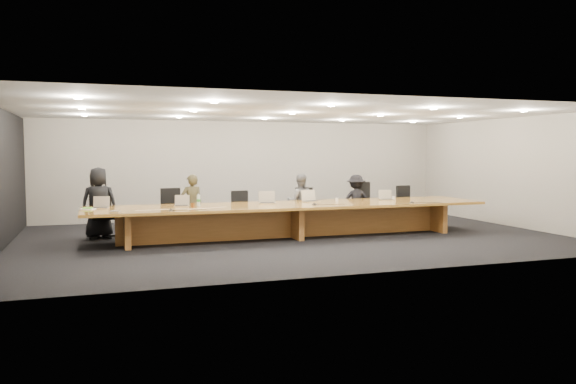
{
  "coord_description": "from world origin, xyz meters",
  "views": [
    {
      "loc": [
        -4.12,
        -11.86,
        1.9
      ],
      "look_at": [
        0.0,
        0.3,
        1.0
      ],
      "focal_mm": 35.0,
      "sensor_mm": 36.0,
      "label": 1
    }
  ],
  "objects_px": {
    "laptop_b": "(182,200)",
    "laptop_d": "(311,196)",
    "water_bottle": "(199,200)",
    "chair_mid_right": "(306,208)",
    "mic_center": "(314,204)",
    "chair_far_right": "(408,204)",
    "laptop_e": "(387,195)",
    "conference_table": "(292,214)",
    "person_b": "(192,204)",
    "amber_mug": "(193,205)",
    "chair_far_left": "(102,213)",
    "av_box": "(115,211)",
    "person_a": "(99,203)",
    "laptop_a": "(100,202)",
    "chair_mid_left": "(243,211)",
    "laptop_c": "(267,197)",
    "mic_left": "(171,210)",
    "mic_right": "(412,202)",
    "person_c": "(300,202)",
    "paper_cup_far": "(394,198)",
    "chair_left": "(173,211)",
    "paper_cup_near": "(337,200)",
    "chair_right": "(369,204)"
  },
  "relations": [
    {
      "from": "laptop_b",
      "to": "laptop_d",
      "type": "bearing_deg",
      "value": 16.43
    },
    {
      "from": "water_bottle",
      "to": "chair_mid_right",
      "type": "bearing_deg",
      "value": 19.21
    },
    {
      "from": "water_bottle",
      "to": "mic_center",
      "type": "height_order",
      "value": "water_bottle"
    },
    {
      "from": "chair_far_right",
      "to": "laptop_e",
      "type": "height_order",
      "value": "chair_far_right"
    },
    {
      "from": "conference_table",
      "to": "water_bottle",
      "type": "bearing_deg",
      "value": 175.45
    },
    {
      "from": "person_b",
      "to": "amber_mug",
      "type": "distance_m",
      "value": 1.22
    },
    {
      "from": "chair_far_left",
      "to": "av_box",
      "type": "bearing_deg",
      "value": -91.3
    },
    {
      "from": "person_a",
      "to": "av_box",
      "type": "bearing_deg",
      "value": 105.69
    },
    {
      "from": "laptop_a",
      "to": "laptop_e",
      "type": "height_order",
      "value": "laptop_a"
    },
    {
      "from": "chair_mid_left",
      "to": "laptop_a",
      "type": "bearing_deg",
      "value": -171.44
    },
    {
      "from": "laptop_c",
      "to": "mic_left",
      "type": "xyz_separation_m",
      "value": [
        -2.25,
        -0.83,
        -0.13
      ]
    },
    {
      "from": "chair_far_left",
      "to": "chair_mid_left",
      "type": "distance_m",
      "value": 3.21
    },
    {
      "from": "mic_center",
      "to": "laptop_c",
      "type": "bearing_deg",
      "value": 145.88
    },
    {
      "from": "mic_right",
      "to": "laptop_a",
      "type": "bearing_deg",
      "value": 172.03
    },
    {
      "from": "chair_mid_right",
      "to": "laptop_d",
      "type": "height_order",
      "value": "chair_mid_right"
    },
    {
      "from": "conference_table",
      "to": "chair_far_right",
      "type": "xyz_separation_m",
      "value": [
        3.7,
        1.23,
        0.0
      ]
    },
    {
      "from": "laptop_a",
      "to": "laptop_e",
      "type": "relative_size",
      "value": 1.02
    },
    {
      "from": "conference_table",
      "to": "amber_mug",
      "type": "xyz_separation_m",
      "value": [
        -2.24,
        -0.05,
        0.28
      ]
    },
    {
      "from": "chair_mid_left",
      "to": "laptop_d",
      "type": "xyz_separation_m",
      "value": [
        1.45,
        -0.8,
        0.39
      ]
    },
    {
      "from": "chair_far_right",
      "to": "person_a",
      "type": "distance_m",
      "value": 7.83
    },
    {
      "from": "laptop_d",
      "to": "mic_right",
      "type": "distance_m",
      "value": 2.34
    },
    {
      "from": "person_b",
      "to": "person_c",
      "type": "distance_m",
      "value": 2.69
    },
    {
      "from": "paper_cup_far",
      "to": "person_c",
      "type": "bearing_deg",
      "value": 154.07
    },
    {
      "from": "conference_table",
      "to": "laptop_e",
      "type": "xyz_separation_m",
      "value": [
        2.54,
        0.29,
        0.36
      ]
    },
    {
      "from": "laptop_e",
      "to": "av_box",
      "type": "relative_size",
      "value": 1.75
    },
    {
      "from": "person_b",
      "to": "mic_right",
      "type": "bearing_deg",
      "value": 154.14
    },
    {
      "from": "chair_left",
      "to": "laptop_a",
      "type": "xyz_separation_m",
      "value": [
        -1.59,
        -0.94,
        0.33
      ]
    },
    {
      "from": "laptop_d",
      "to": "paper_cup_near",
      "type": "bearing_deg",
      "value": -18.09
    },
    {
      "from": "chair_far_left",
      "to": "chair_left",
      "type": "bearing_deg",
      "value": -5.9
    },
    {
      "from": "chair_left",
      "to": "mic_center",
      "type": "xyz_separation_m",
      "value": [
        2.91,
        -1.6,
        0.22
      ]
    },
    {
      "from": "chair_far_right",
      "to": "person_b",
      "type": "xyz_separation_m",
      "value": [
        -5.77,
        -0.07,
        0.18
      ]
    },
    {
      "from": "av_box",
      "to": "laptop_e",
      "type": "bearing_deg",
      "value": 27.71
    },
    {
      "from": "chair_left",
      "to": "person_b",
      "type": "height_order",
      "value": "person_b"
    },
    {
      "from": "amber_mug",
      "to": "paper_cup_far",
      "type": "height_order",
      "value": "amber_mug"
    },
    {
      "from": "person_b",
      "to": "chair_far_left",
      "type": "bearing_deg",
      "value": -6.04
    },
    {
      "from": "person_a",
      "to": "water_bottle",
      "type": "height_order",
      "value": "person_a"
    },
    {
      "from": "chair_far_right",
      "to": "laptop_e",
      "type": "distance_m",
      "value": 1.54
    },
    {
      "from": "chair_mid_left",
      "to": "amber_mug",
      "type": "distance_m",
      "value": 1.88
    },
    {
      "from": "chair_mid_left",
      "to": "laptop_b",
      "type": "xyz_separation_m",
      "value": [
        -1.58,
        -0.9,
        0.37
      ]
    },
    {
      "from": "laptop_e",
      "to": "av_box",
      "type": "xyz_separation_m",
      "value": [
        -6.37,
        -0.83,
        -0.11
      ]
    },
    {
      "from": "mic_center",
      "to": "chair_far_left",
      "type": "bearing_deg",
      "value": 161.18
    },
    {
      "from": "person_b",
      "to": "mic_left",
      "type": "xyz_separation_m",
      "value": [
        -0.68,
        -1.71,
        0.06
      ]
    },
    {
      "from": "laptop_a",
      "to": "laptop_d",
      "type": "height_order",
      "value": "laptop_d"
    },
    {
      "from": "amber_mug",
      "to": "av_box",
      "type": "bearing_deg",
      "value": -162.75
    },
    {
      "from": "person_c",
      "to": "laptop_e",
      "type": "xyz_separation_m",
      "value": [
        1.92,
        -0.91,
        0.19
      ]
    },
    {
      "from": "chair_mid_right",
      "to": "chair_far_right",
      "type": "xyz_separation_m",
      "value": [
        2.95,
        0.08,
        -0.0
      ]
    },
    {
      "from": "chair_far_left",
      "to": "chair_right",
      "type": "height_order",
      "value": "chair_right"
    },
    {
      "from": "conference_table",
      "to": "laptop_d",
      "type": "xyz_separation_m",
      "value": [
        0.6,
        0.39,
        0.37
      ]
    },
    {
      "from": "chair_right",
      "to": "mic_right",
      "type": "distance_m",
      "value": 1.87
    },
    {
      "from": "laptop_c",
      "to": "av_box",
      "type": "height_order",
      "value": "laptop_c"
    }
  ]
}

